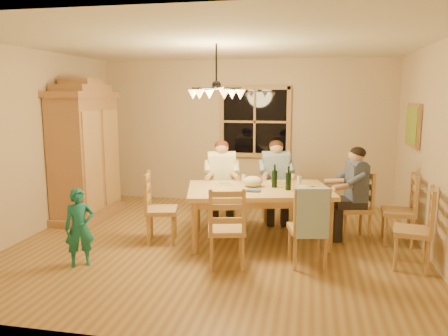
% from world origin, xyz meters
% --- Properties ---
extents(floor, '(5.50, 5.50, 0.00)m').
position_xyz_m(floor, '(0.00, 0.00, 0.00)').
color(floor, olive).
rests_on(floor, ground).
extents(ceiling, '(5.50, 5.00, 0.02)m').
position_xyz_m(ceiling, '(0.00, 0.00, 2.70)').
color(ceiling, white).
rests_on(ceiling, wall_back).
extents(wall_back, '(5.50, 0.02, 2.70)m').
position_xyz_m(wall_back, '(0.00, 2.50, 1.35)').
color(wall_back, beige).
rests_on(wall_back, floor).
extents(wall_left, '(0.02, 5.00, 2.70)m').
position_xyz_m(wall_left, '(-2.75, 0.00, 1.35)').
color(wall_left, beige).
rests_on(wall_left, floor).
extents(wall_right, '(0.02, 5.00, 2.70)m').
position_xyz_m(wall_right, '(2.75, 0.00, 1.35)').
color(wall_right, beige).
rests_on(wall_right, floor).
extents(window, '(1.30, 0.06, 1.30)m').
position_xyz_m(window, '(0.20, 2.47, 1.55)').
color(window, black).
rests_on(window, wall_back).
extents(painting, '(0.06, 0.78, 0.64)m').
position_xyz_m(painting, '(2.71, 1.20, 1.60)').
color(painting, '#A77348').
rests_on(painting, wall_right).
extents(chandelier, '(0.77, 0.68, 0.71)m').
position_xyz_m(chandelier, '(-0.00, 0.00, 2.08)').
color(chandelier, black).
rests_on(chandelier, ceiling).
extents(armoire, '(0.66, 1.40, 2.30)m').
position_xyz_m(armoire, '(-2.42, 0.91, 1.06)').
color(armoire, '#A77348').
rests_on(armoire, floor).
extents(dining_table, '(2.18, 1.61, 0.76)m').
position_xyz_m(dining_table, '(0.54, 0.26, 0.66)').
color(dining_table, tan).
rests_on(dining_table, floor).
extents(chair_far_left, '(0.52, 0.51, 0.99)m').
position_xyz_m(chair_far_left, '(-0.14, 1.05, 0.30)').
color(chair_far_left, '#A97B4A').
rests_on(chair_far_left, floor).
extents(chair_far_right, '(0.52, 0.51, 0.99)m').
position_xyz_m(chair_far_right, '(0.70, 1.25, 0.30)').
color(chair_far_right, '#A97B4A').
rests_on(chair_far_right, floor).
extents(chair_near_left, '(0.52, 0.51, 0.99)m').
position_xyz_m(chair_near_left, '(0.28, -0.75, 0.30)').
color(chair_near_left, '#A97B4A').
rests_on(chair_near_left, floor).
extents(chair_near_right, '(0.52, 0.51, 0.99)m').
position_xyz_m(chair_near_right, '(1.23, -0.52, 0.30)').
color(chair_near_right, '#A97B4A').
rests_on(chair_near_right, floor).
extents(chair_end_left, '(0.51, 0.52, 0.99)m').
position_xyz_m(chair_end_left, '(-0.78, -0.05, 0.30)').
color(chair_end_left, '#A97B4A').
rests_on(chair_end_left, floor).
extents(chair_end_right, '(0.51, 0.52, 0.99)m').
position_xyz_m(chair_end_right, '(1.87, 0.57, 0.30)').
color(chair_end_right, '#A97B4A').
rests_on(chair_end_right, floor).
extents(adult_woman, '(0.47, 0.50, 0.87)m').
position_xyz_m(adult_woman, '(-0.14, 1.05, 0.84)').
color(adult_woman, '#F8F0C0').
rests_on(adult_woman, floor).
extents(adult_plaid_man, '(0.47, 0.50, 0.87)m').
position_xyz_m(adult_plaid_man, '(0.70, 1.25, 0.84)').
color(adult_plaid_man, '#325F8A').
rests_on(adult_plaid_man, floor).
extents(adult_slate_man, '(0.50, 0.47, 0.87)m').
position_xyz_m(adult_slate_man, '(1.87, 0.57, 0.84)').
color(adult_slate_man, '#424D6B').
rests_on(adult_slate_man, floor).
extents(towel, '(0.39, 0.18, 0.58)m').
position_xyz_m(towel, '(1.28, -0.71, 0.70)').
color(towel, '#95B5CA').
rests_on(towel, chair_near_right).
extents(wine_bottle_a, '(0.08, 0.08, 0.33)m').
position_xyz_m(wine_bottle_a, '(0.76, 0.35, 0.93)').
color(wine_bottle_a, black).
rests_on(wine_bottle_a, dining_table).
extents(wine_bottle_b, '(0.08, 0.08, 0.33)m').
position_xyz_m(wine_bottle_b, '(0.95, 0.22, 0.93)').
color(wine_bottle_b, black).
rests_on(wine_bottle_b, dining_table).
extents(plate_woman, '(0.26, 0.26, 0.02)m').
position_xyz_m(plate_woman, '(0.02, 0.42, 0.77)').
color(plate_woman, white).
rests_on(plate_woman, dining_table).
extents(plate_plaid, '(0.26, 0.26, 0.02)m').
position_xyz_m(plate_plaid, '(0.75, 0.65, 0.77)').
color(plate_plaid, white).
rests_on(plate_plaid, dining_table).
extents(plate_slate, '(0.26, 0.26, 0.02)m').
position_xyz_m(plate_slate, '(1.21, 0.43, 0.77)').
color(plate_slate, white).
rests_on(plate_slate, dining_table).
extents(wine_glass_a, '(0.06, 0.06, 0.14)m').
position_xyz_m(wine_glass_a, '(0.30, 0.50, 0.83)').
color(wine_glass_a, silver).
rests_on(wine_glass_a, dining_table).
extents(wine_glass_b, '(0.06, 0.06, 0.14)m').
position_xyz_m(wine_glass_b, '(1.09, 0.53, 0.83)').
color(wine_glass_b, silver).
rests_on(wine_glass_b, dining_table).
extents(cap, '(0.20, 0.20, 0.11)m').
position_xyz_m(cap, '(1.18, 0.06, 0.82)').
color(cap, beige).
rests_on(cap, dining_table).
extents(napkin, '(0.21, 0.18, 0.03)m').
position_xyz_m(napkin, '(0.50, 0.03, 0.78)').
color(napkin, '#4C5A8C').
rests_on(napkin, dining_table).
extents(cloth_bundle, '(0.28, 0.22, 0.15)m').
position_xyz_m(cloth_bundle, '(0.45, 0.33, 0.84)').
color(cloth_bundle, '#C2B58D').
rests_on(cloth_bundle, dining_table).
extents(child, '(0.41, 0.37, 0.95)m').
position_xyz_m(child, '(-1.46, -1.07, 0.47)').
color(child, '#18706F').
rests_on(child, floor).
extents(chair_spare_front, '(0.50, 0.51, 0.99)m').
position_xyz_m(chair_spare_front, '(2.45, -0.38, 0.30)').
color(chair_spare_front, '#A97B4A').
rests_on(chair_spare_front, floor).
extents(chair_spare_back, '(0.45, 0.46, 0.99)m').
position_xyz_m(chair_spare_back, '(2.45, 0.50, 0.30)').
color(chair_spare_back, '#A97B4A').
rests_on(chair_spare_back, floor).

